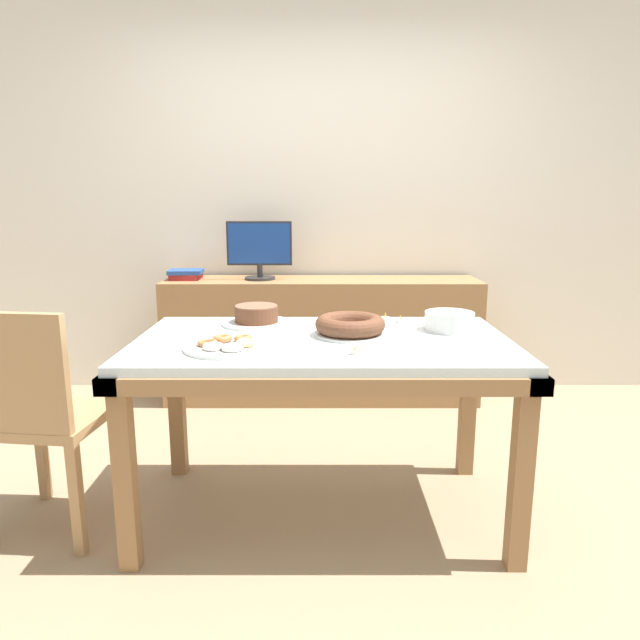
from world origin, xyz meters
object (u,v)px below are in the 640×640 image
(tealight_right_edge, at_px, (321,321))
(chair, at_px, (37,412))
(cake_chocolate_round, at_px, (254,316))
(tealight_near_front, at_px, (398,320))
(plate_stack, at_px, (447,321))
(pastry_platter, at_px, (226,346))
(tealight_centre, at_px, (353,352))
(book_stack, at_px, (184,274))
(cake_golden_bundt, at_px, (348,326))
(computer_monitor, at_px, (257,251))
(tealight_left_edge, at_px, (383,318))

(tealight_right_edge, bearing_deg, chair, -158.33)
(cake_chocolate_round, height_order, tealight_right_edge, cake_chocolate_round)
(tealight_near_front, bearing_deg, plate_stack, -39.21)
(pastry_platter, distance_m, plate_stack, 0.95)
(plate_stack, distance_m, tealight_centre, 0.58)
(book_stack, xyz_separation_m, tealight_centre, (1.01, -1.73, -0.06))
(cake_golden_bundt, bearing_deg, plate_stack, 12.49)
(pastry_platter, relative_size, tealight_centre, 8.43)
(computer_monitor, relative_size, tealight_near_front, 10.60)
(plate_stack, height_order, tealight_near_front, plate_stack)
(cake_golden_bundt, xyz_separation_m, tealight_left_edge, (0.18, 0.31, -0.03))
(plate_stack, bearing_deg, tealight_right_edge, 165.99)
(pastry_platter, height_order, tealight_centre, same)
(computer_monitor, height_order, cake_golden_bundt, computer_monitor)
(tealight_right_edge, bearing_deg, tealight_centre, -77.58)
(book_stack, relative_size, cake_chocolate_round, 0.71)
(chair, bearing_deg, computer_monitor, 67.07)
(chair, xyz_separation_m, tealight_left_edge, (1.39, 0.51, 0.27))
(plate_stack, bearing_deg, cake_chocolate_round, 171.96)
(book_stack, bearing_deg, cake_golden_bundt, -54.91)
(pastry_platter, height_order, tealight_left_edge, same)
(pastry_platter, bearing_deg, chair, 179.12)
(chair, distance_m, computer_monitor, 1.84)
(chair, bearing_deg, pastry_platter, -0.88)
(book_stack, distance_m, tealight_centre, 2.00)
(tealight_left_edge, height_order, tealight_near_front, same)
(book_stack, xyz_separation_m, cake_chocolate_round, (0.60, -1.22, -0.03))
(cake_chocolate_round, distance_m, tealight_centre, 0.66)
(computer_monitor, distance_m, plate_stack, 1.65)
(chair, height_order, tealight_right_edge, chair)
(tealight_centre, bearing_deg, pastry_platter, 170.96)
(cake_chocolate_round, xyz_separation_m, tealight_left_edge, (0.59, 0.09, -0.03))
(book_stack, relative_size, tealight_right_edge, 5.53)
(cake_chocolate_round, bearing_deg, tealight_right_edge, 3.20)
(cake_chocolate_round, relative_size, cake_golden_bundt, 1.06)
(tealight_right_edge, bearing_deg, book_stack, 126.66)
(cake_golden_bundt, bearing_deg, tealight_right_edge, 115.90)
(pastry_platter, xyz_separation_m, plate_stack, (0.90, 0.31, 0.03))
(book_stack, xyz_separation_m, tealight_right_edge, (0.89, -1.20, -0.06))
(computer_monitor, bearing_deg, tealight_left_edge, -58.15)
(cake_chocolate_round, xyz_separation_m, tealight_near_front, (0.65, 0.03, -0.03))
(tealight_right_edge, relative_size, tealight_centre, 1.00)
(tealight_near_front, bearing_deg, cake_golden_bundt, -134.21)
(book_stack, xyz_separation_m, tealight_near_front, (1.25, -1.18, -0.06))
(computer_monitor, xyz_separation_m, tealight_centre, (0.52, -1.73, -0.21))
(book_stack, relative_size, tealight_centre, 5.53)
(tealight_right_edge, xyz_separation_m, tealight_centre, (0.12, -0.52, 0.00))
(cake_chocolate_round, distance_m, tealight_right_edge, 0.30)
(book_stack, bearing_deg, cake_chocolate_round, -63.91)
(chair, height_order, tealight_left_edge, chair)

